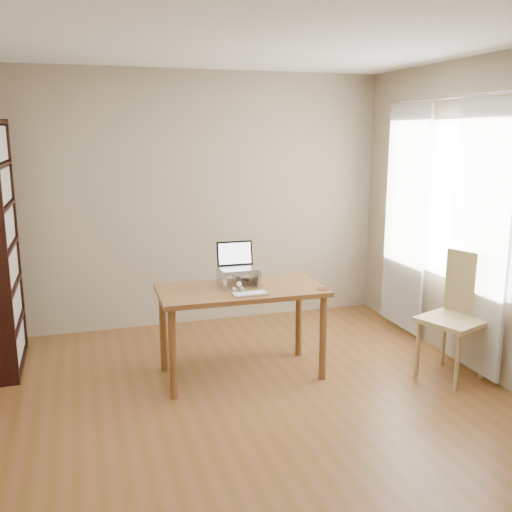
{
  "coord_description": "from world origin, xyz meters",
  "views": [
    {
      "loc": [
        -1.14,
        -3.52,
        1.99
      ],
      "look_at": [
        0.19,
        0.76,
        1.01
      ],
      "focal_mm": 40.0,
      "sensor_mm": 36.0,
      "label": 1
    }
  ],
  "objects_px": {
    "chair": "(462,311)",
    "keyboard": "(250,294)",
    "cat": "(233,278)",
    "laptop": "(237,262)",
    "desk": "(241,300)"
  },
  "relations": [
    {
      "from": "desk",
      "to": "laptop",
      "type": "height_order",
      "value": "laptop"
    },
    {
      "from": "desk",
      "to": "laptop",
      "type": "xyz_separation_m",
      "value": [
        0.0,
        0.13,
        0.29
      ]
    },
    {
      "from": "keyboard",
      "to": "chair",
      "type": "xyz_separation_m",
      "value": [
        1.7,
        -0.34,
        -0.2
      ]
    },
    {
      "from": "laptop",
      "to": "chair",
      "type": "height_order",
      "value": "laptop"
    },
    {
      "from": "chair",
      "to": "keyboard",
      "type": "bearing_deg",
      "value": 147.89
    },
    {
      "from": "laptop",
      "to": "chair",
      "type": "relative_size",
      "value": 0.3
    },
    {
      "from": "desk",
      "to": "chair",
      "type": "distance_m",
      "value": 1.8
    },
    {
      "from": "desk",
      "to": "keyboard",
      "type": "xyz_separation_m",
      "value": [
        0.01,
        -0.22,
        0.11
      ]
    },
    {
      "from": "desk",
      "to": "keyboard",
      "type": "height_order",
      "value": "keyboard"
    },
    {
      "from": "keyboard",
      "to": "chair",
      "type": "height_order",
      "value": "chair"
    },
    {
      "from": "keyboard",
      "to": "cat",
      "type": "height_order",
      "value": "cat"
    },
    {
      "from": "laptop",
      "to": "chair",
      "type": "xyz_separation_m",
      "value": [
        1.71,
        -0.69,
        -0.38
      ]
    },
    {
      "from": "cat",
      "to": "chair",
      "type": "xyz_separation_m",
      "value": [
        1.74,
        -0.67,
        -0.25
      ]
    },
    {
      "from": "laptop",
      "to": "keyboard",
      "type": "relative_size",
      "value": 1.09
    },
    {
      "from": "cat",
      "to": "chair",
      "type": "relative_size",
      "value": 0.46
    }
  ]
}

